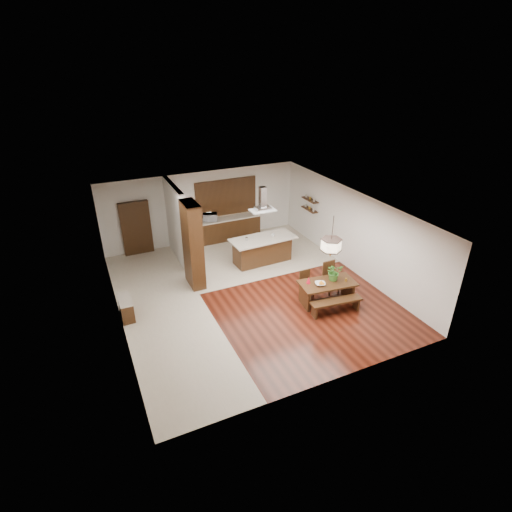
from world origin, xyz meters
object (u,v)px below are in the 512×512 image
foliage_plant (334,272)px  microwave (210,217)px  dining_table (327,288)px  dining_bench (336,307)px  pendant_lantern (332,237)px  dining_chair_left (307,284)px  hallway_console (126,308)px  island_cup (273,235)px  range_hood (263,199)px  fruit_bowl (320,284)px  kitchen_island (262,249)px  dining_chair_right (332,278)px

foliage_plant → microwave: foliage_plant is taller
dining_table → dining_bench: (-0.07, -0.62, -0.30)m
pendant_lantern → dining_chair_left: bearing=122.4°
hallway_console → island_cup: (5.55, 1.44, 0.73)m
dining_bench → range_hood: range_hood is taller
dining_table → fruit_bowl: fruit_bowl is taller
dining_chair_left → microwave: microwave is taller
hallway_console → island_cup: 5.78m
island_cup → microwave: bearing=121.5°
kitchen_island → fruit_bowl: bearing=-86.9°
foliage_plant → island_cup: foliage_plant is taller
dining_table → foliage_plant: size_ratio=3.28×
dining_chair_left → fruit_bowl: (0.07, -0.60, 0.32)m
dining_chair_right → island_cup: 2.91m
dining_table → fruit_bowl: (-0.29, -0.03, 0.23)m
pendant_lantern → kitchen_island: pendant_lantern is taller
kitchen_island → microwave: (-1.16, 2.47, 0.60)m
pendant_lantern → foliage_plant: size_ratio=2.37×
dining_bench → island_cup: (-0.17, 3.86, 0.82)m
dining_bench → fruit_bowl: size_ratio=5.11×
range_hood → microwave: 3.05m
dining_chair_right → foliage_plant: bearing=-121.0°
hallway_console → dining_chair_right: (6.29, -1.32, 0.20)m
dining_bench → microwave: (-1.73, 6.40, 0.88)m
dining_table → island_cup: size_ratio=14.53×
hallway_console → microwave: bearing=44.9°
island_cup → foliage_plant: bearing=-81.1°
dining_bench → fruit_bowl: (-0.22, 0.59, 0.53)m
kitchen_island → hallway_console: bearing=-166.3°
dining_table → dining_chair_left: 0.69m
dining_table → island_cup: bearing=94.4°
hallway_console → dining_table: size_ratio=0.49×
dining_bench → range_hood: size_ratio=1.77×
dining_chair_left → pendant_lantern: 1.93m
pendant_lantern → kitchen_island: (-0.64, 3.31, -1.74)m
dining_bench → pendant_lantern: bearing=83.1°
fruit_bowl → island_cup: size_ratio=2.50×
dining_chair_right → foliage_plant: 0.68m
hallway_console → microwave: 5.70m
pendant_lantern → foliage_plant: bearing=12.7°
island_cup → kitchen_island: bearing=169.3°
dining_chair_right → dining_bench: bearing=-118.5°
fruit_bowl → island_cup: island_cup is taller
dining_table → dining_chair_right: (0.49, 0.47, -0.01)m
island_cup → microwave: size_ratio=0.22×
hallway_console → kitchen_island: (5.16, 1.52, 0.19)m
pendant_lantern → fruit_bowl: 1.52m
hallway_console → dining_chair_left: 5.57m
pendant_lantern → fruit_bowl: (-0.29, -0.03, -1.49)m
kitchen_island → foliage_plant: bearing=-77.4°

